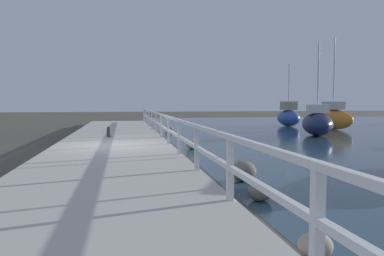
# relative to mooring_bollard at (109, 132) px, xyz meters

# --- Properties ---
(ground_plane) EXTENTS (120.00, 120.00, 0.00)m
(ground_plane) POSITION_rel_mooring_bollard_xyz_m (0.25, -3.41, -0.53)
(ground_plane) COLOR #4C473D
(dock_walkway) EXTENTS (4.27, 36.00, 0.29)m
(dock_walkway) POSITION_rel_mooring_bollard_xyz_m (0.25, -3.41, -0.38)
(dock_walkway) COLOR beige
(dock_walkway) RESTS_ON ground
(railing) EXTENTS (0.10, 32.50, 1.05)m
(railing) POSITION_rel_mooring_bollard_xyz_m (2.29, -3.41, 0.47)
(railing) COLOR white
(railing) RESTS_ON dock_walkway
(boulder_downstream) EXTENTS (0.64, 0.57, 0.48)m
(boulder_downstream) POSITION_rel_mooring_bollard_xyz_m (3.38, -8.86, -0.29)
(boulder_downstream) COLOR #666056
(boulder_downstream) RESTS_ON ground
(boulder_upstream) EXTENTS (0.42, 0.38, 0.32)m
(boulder_upstream) POSITION_rel_mooring_bollard_xyz_m (2.84, -13.19, -0.37)
(boulder_upstream) COLOR gray
(boulder_upstream) RESTS_ON ground
(boulder_mid_strip) EXTENTS (0.47, 0.42, 0.35)m
(boulder_mid_strip) POSITION_rel_mooring_bollard_xyz_m (3.13, -10.60, -0.35)
(boulder_mid_strip) COLOR #666056
(boulder_mid_strip) RESTS_ON ground
(boulder_far_strip) EXTENTS (0.56, 0.50, 0.42)m
(boulder_far_strip) POSITION_rel_mooring_bollard_xyz_m (3.31, -2.76, -0.32)
(boulder_far_strip) COLOR gray
(boulder_far_strip) RESTS_ON ground
(boulder_water_edge) EXTENTS (0.54, 0.49, 0.40)m
(boulder_water_edge) POSITION_rel_mooring_bollard_xyz_m (3.48, 6.26, -0.33)
(boulder_water_edge) COLOR #666056
(boulder_water_edge) RESTS_ON ground
(mooring_bollard) EXTENTS (0.20, 0.20, 0.48)m
(mooring_bollard) POSITION_rel_mooring_bollard_xyz_m (0.00, 0.00, 0.00)
(mooring_bollard) COLOR #333338
(mooring_bollard) RESTS_ON dock_walkway
(sailboat_orange) EXTENTS (1.63, 3.69, 6.16)m
(sailboat_orange) POSITION_rel_mooring_bollard_xyz_m (14.67, 6.05, 0.27)
(sailboat_orange) COLOR orange
(sailboat_orange) RESTS_ON water_surface
(sailboat_blue) EXTENTS (1.71, 3.25, 4.81)m
(sailboat_blue) POSITION_rel_mooring_bollard_xyz_m (13.25, 9.93, 0.22)
(sailboat_blue) COLOR #2D4C9E
(sailboat_blue) RESTS_ON water_surface
(sailboat_navy) EXTENTS (2.71, 4.04, 5.15)m
(sailboat_navy) POSITION_rel_mooring_bollard_xyz_m (11.25, 1.96, 0.17)
(sailboat_navy) COLOR #192347
(sailboat_navy) RESTS_ON water_surface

